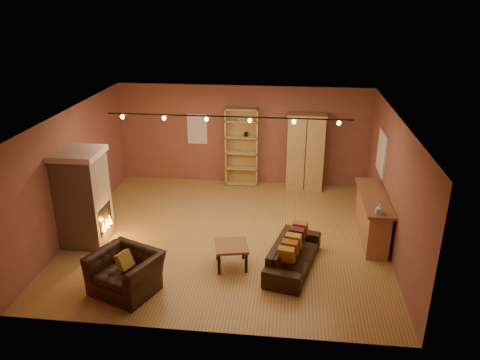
# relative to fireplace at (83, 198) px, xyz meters

# --- Properties ---
(floor) EXTENTS (7.00, 7.00, 0.00)m
(floor) POSITION_rel_fireplace_xyz_m (3.04, 0.60, -1.06)
(floor) COLOR olive
(floor) RESTS_ON ground
(ceiling) EXTENTS (7.00, 7.00, 0.00)m
(ceiling) POSITION_rel_fireplace_xyz_m (3.04, 0.60, 1.74)
(ceiling) COLOR brown
(ceiling) RESTS_ON back_wall
(back_wall) EXTENTS (7.00, 0.02, 2.80)m
(back_wall) POSITION_rel_fireplace_xyz_m (3.04, 3.85, 0.34)
(back_wall) COLOR brown
(back_wall) RESTS_ON floor
(left_wall) EXTENTS (0.02, 6.50, 2.80)m
(left_wall) POSITION_rel_fireplace_xyz_m (-0.46, 0.60, 0.34)
(left_wall) COLOR brown
(left_wall) RESTS_ON floor
(right_wall) EXTENTS (0.02, 6.50, 2.80)m
(right_wall) POSITION_rel_fireplace_xyz_m (6.54, 0.60, 0.34)
(right_wall) COLOR brown
(right_wall) RESTS_ON floor
(fireplace) EXTENTS (1.01, 0.98, 2.12)m
(fireplace) POSITION_rel_fireplace_xyz_m (0.00, 0.00, 0.00)
(fireplace) COLOR tan
(fireplace) RESTS_ON floor
(back_window) EXTENTS (0.56, 0.04, 0.86)m
(back_window) POSITION_rel_fireplace_xyz_m (1.74, 3.83, 0.49)
(back_window) COLOR silver
(back_window) RESTS_ON back_wall
(bookcase) EXTENTS (0.91, 0.35, 2.23)m
(bookcase) POSITION_rel_fireplace_xyz_m (3.02, 3.73, 0.07)
(bookcase) COLOR tan
(bookcase) RESTS_ON floor
(armoire) EXTENTS (1.05, 0.60, 2.14)m
(armoire) POSITION_rel_fireplace_xyz_m (4.78, 3.58, 0.01)
(armoire) COLOR tan
(armoire) RESTS_ON floor
(bar_counter) EXTENTS (0.58, 2.13, 1.02)m
(bar_counter) POSITION_rel_fireplace_xyz_m (6.24, 0.88, -0.54)
(bar_counter) COLOR #B47D52
(bar_counter) RESTS_ON floor
(tissue_box) EXTENTS (0.13, 0.13, 0.22)m
(tissue_box) POSITION_rel_fireplace_xyz_m (6.19, 0.01, 0.05)
(tissue_box) COLOR #89C0DB
(tissue_box) RESTS_ON bar_counter
(right_window) EXTENTS (0.05, 0.90, 1.00)m
(right_window) POSITION_rel_fireplace_xyz_m (6.51, 2.00, 0.59)
(right_window) COLOR silver
(right_window) RESTS_ON right_wall
(loveseat) EXTENTS (1.00, 1.98, 0.78)m
(loveseat) POSITION_rel_fireplace_xyz_m (4.52, -0.55, -0.67)
(loveseat) COLOR black
(loveseat) RESTS_ON floor
(armchair) EXTENTS (1.36, 1.15, 1.02)m
(armchair) POSITION_rel_fireplace_xyz_m (1.46, -1.67, -0.55)
(armchair) COLOR black
(armchair) RESTS_ON floor
(coffee_table) EXTENTS (0.76, 0.76, 0.49)m
(coffee_table) POSITION_rel_fireplace_xyz_m (3.29, -0.65, -0.65)
(coffee_table) COLOR brown
(coffee_table) RESTS_ON floor
(track_rail) EXTENTS (5.20, 0.09, 0.13)m
(track_rail) POSITION_rel_fireplace_xyz_m (3.04, 0.80, 1.63)
(track_rail) COLOR black
(track_rail) RESTS_ON ceiling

